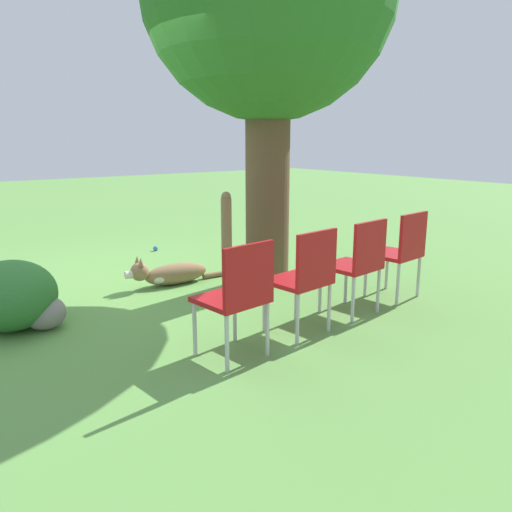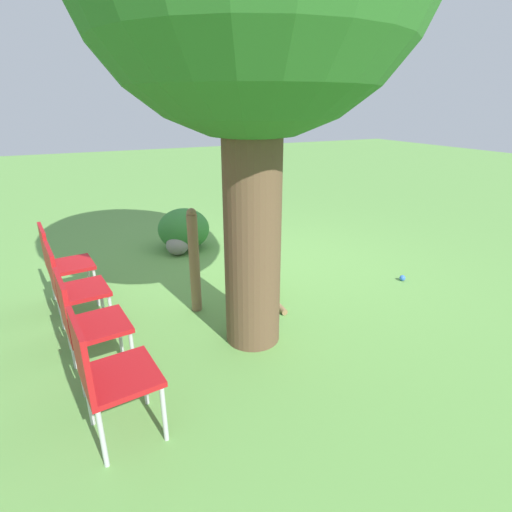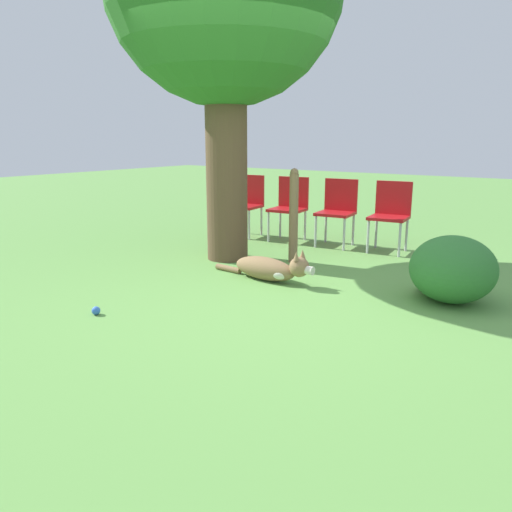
% 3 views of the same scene
% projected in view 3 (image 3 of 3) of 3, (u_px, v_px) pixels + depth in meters
% --- Properties ---
extents(ground_plane, '(30.00, 30.00, 0.00)m').
position_uv_depth(ground_plane, '(267.00, 288.00, 4.68)').
color(ground_plane, '#609947').
extents(dog, '(0.28, 1.21, 0.35)m').
position_uv_depth(dog, '(271.00, 269.00, 4.90)').
color(dog, olive).
rests_on(dog, ground_plane).
extents(fence_post, '(0.10, 0.10, 1.05)m').
position_uv_depth(fence_post, '(294.00, 216.00, 5.55)').
color(fence_post, '#846647').
rests_on(fence_post, ground_plane).
extents(red_chair_0, '(0.47, 0.48, 0.86)m').
position_uv_depth(red_chair_0, '(391.00, 211.00, 6.11)').
color(red_chair_0, '#B21419').
rests_on(red_chair_0, ground_plane).
extents(red_chair_1, '(0.47, 0.48, 0.86)m').
position_uv_depth(red_chair_1, '(338.00, 207.00, 6.44)').
color(red_chair_1, '#B21419').
rests_on(red_chair_1, ground_plane).
extents(red_chair_2, '(0.47, 0.48, 0.86)m').
position_uv_depth(red_chair_2, '(290.00, 204.00, 6.77)').
color(red_chair_2, '#B21419').
rests_on(red_chair_2, ground_plane).
extents(red_chair_3, '(0.47, 0.48, 0.86)m').
position_uv_depth(red_chair_3, '(246.00, 201.00, 7.10)').
color(red_chair_3, '#B21419').
rests_on(red_chair_3, ground_plane).
extents(tennis_ball, '(0.07, 0.07, 0.07)m').
position_uv_depth(tennis_ball, '(96.00, 311.00, 3.98)').
color(tennis_ball, blue).
rests_on(tennis_ball, ground_plane).
extents(garden_rock, '(0.31, 0.34, 0.28)m').
position_uv_depth(garden_rock, '(432.00, 278.00, 4.52)').
color(garden_rock, gray).
rests_on(garden_rock, ground_plane).
extents(low_shrub, '(0.72, 0.72, 0.58)m').
position_uv_depth(low_shrub, '(453.00, 269.00, 4.25)').
color(low_shrub, '#337533').
rests_on(low_shrub, ground_plane).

